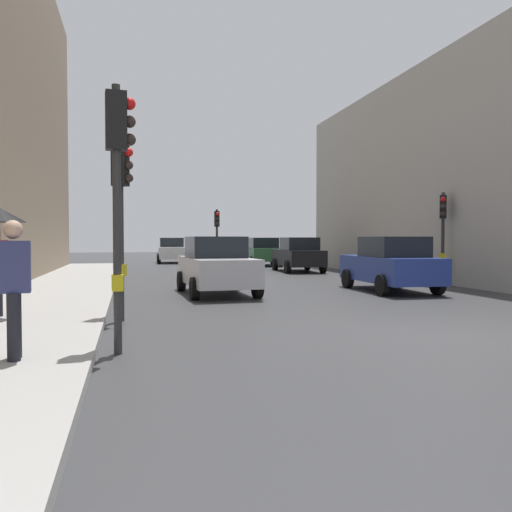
{
  "coord_description": "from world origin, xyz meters",
  "views": [
    {
      "loc": [
        -5.42,
        -8.46,
        1.69
      ],
      "look_at": [
        -1.09,
        9.79,
        1.08
      ],
      "focal_mm": 37.33,
      "sensor_mm": 36.0,
      "label": 1
    }
  ],
  "objects_px": {
    "traffic_light_near_left": "(118,169)",
    "car_white_compact": "(172,250)",
    "car_blue_van": "(391,264)",
    "traffic_light_near_right": "(122,196)",
    "pedestrian_with_grey_backpack": "(10,281)",
    "traffic_light_mid_street": "(443,221)",
    "traffic_light_far_median": "(217,228)",
    "car_silver_hatchback": "(216,265)",
    "car_green_estate": "(263,252)",
    "car_dark_suv": "(298,255)"
  },
  "relations": [
    {
      "from": "car_dark_suv",
      "to": "pedestrian_with_grey_backpack",
      "type": "height_order",
      "value": "pedestrian_with_grey_backpack"
    },
    {
      "from": "traffic_light_far_median",
      "to": "traffic_light_near_right",
      "type": "xyz_separation_m",
      "value": [
        -4.78,
        -17.42,
        0.29
      ]
    },
    {
      "from": "car_blue_van",
      "to": "car_silver_hatchback",
      "type": "relative_size",
      "value": 0.99
    },
    {
      "from": "traffic_light_far_median",
      "to": "car_blue_van",
      "type": "bearing_deg",
      "value": -74.76
    },
    {
      "from": "car_blue_van",
      "to": "car_silver_hatchback",
      "type": "distance_m",
      "value": 5.62
    },
    {
      "from": "car_dark_suv",
      "to": "car_white_compact",
      "type": "height_order",
      "value": "same"
    },
    {
      "from": "traffic_light_near_left",
      "to": "car_white_compact",
      "type": "height_order",
      "value": "traffic_light_near_left"
    },
    {
      "from": "traffic_light_mid_street",
      "to": "car_blue_van",
      "type": "relative_size",
      "value": 0.8
    },
    {
      "from": "traffic_light_far_median",
      "to": "pedestrian_with_grey_backpack",
      "type": "xyz_separation_m",
      "value": [
        -6.1,
        -21.41,
        -1.11
      ]
    },
    {
      "from": "traffic_light_near_left",
      "to": "car_green_estate",
      "type": "xyz_separation_m",
      "value": [
        8.32,
        24.51,
        -1.83
      ]
    },
    {
      "from": "car_blue_van",
      "to": "traffic_light_near_left",
      "type": "bearing_deg",
      "value": -137.59
    },
    {
      "from": "car_green_estate",
      "to": "car_blue_van",
      "type": "height_order",
      "value": "same"
    },
    {
      "from": "traffic_light_near_left",
      "to": "traffic_light_near_right",
      "type": "height_order",
      "value": "traffic_light_near_left"
    },
    {
      "from": "car_silver_hatchback",
      "to": "car_dark_suv",
      "type": "bearing_deg",
      "value": 59.74
    },
    {
      "from": "traffic_light_far_median",
      "to": "car_blue_van",
      "type": "relative_size",
      "value": 0.78
    },
    {
      "from": "car_green_estate",
      "to": "car_blue_van",
      "type": "distance_m",
      "value": 16.9
    },
    {
      "from": "car_blue_van",
      "to": "car_white_compact",
      "type": "xyz_separation_m",
      "value": [
        -5.31,
        22.16,
        0.0
      ]
    },
    {
      "from": "traffic_light_far_median",
      "to": "car_dark_suv",
      "type": "relative_size",
      "value": 0.77
    },
    {
      "from": "car_silver_hatchback",
      "to": "traffic_light_near_right",
      "type": "bearing_deg",
      "value": -119.49
    },
    {
      "from": "traffic_light_near_left",
      "to": "traffic_light_far_median",
      "type": "height_order",
      "value": "traffic_light_near_left"
    },
    {
      "from": "car_silver_hatchback",
      "to": "traffic_light_far_median",
      "type": "bearing_deg",
      "value": 80.76
    },
    {
      "from": "traffic_light_near_right",
      "to": "car_green_estate",
      "type": "xyz_separation_m",
      "value": [
        8.33,
        21.3,
        -1.68
      ]
    },
    {
      "from": "traffic_light_mid_street",
      "to": "traffic_light_far_median",
      "type": "bearing_deg",
      "value": 119.04
    },
    {
      "from": "traffic_light_near_right",
      "to": "car_silver_hatchback",
      "type": "relative_size",
      "value": 0.87
    },
    {
      "from": "car_dark_suv",
      "to": "car_white_compact",
      "type": "distance_m",
      "value": 12.94
    },
    {
      "from": "traffic_light_near_left",
      "to": "car_white_compact",
      "type": "xyz_separation_m",
      "value": [
        3.01,
        29.77,
        -1.83
      ]
    },
    {
      "from": "car_green_estate",
      "to": "car_dark_suv",
      "type": "xyz_separation_m",
      "value": [
        0.27,
        -6.41,
        0.0
      ]
    },
    {
      "from": "traffic_light_near_left",
      "to": "traffic_light_far_median",
      "type": "bearing_deg",
      "value": 76.97
    },
    {
      "from": "car_blue_van",
      "to": "pedestrian_with_grey_backpack",
      "type": "distance_m",
      "value": 12.79
    },
    {
      "from": "car_green_estate",
      "to": "car_dark_suv",
      "type": "relative_size",
      "value": 1.01
    },
    {
      "from": "traffic_light_far_median",
      "to": "car_white_compact",
      "type": "height_order",
      "value": "traffic_light_far_median"
    },
    {
      "from": "traffic_light_near_left",
      "to": "car_blue_van",
      "type": "bearing_deg",
      "value": 42.41
    },
    {
      "from": "traffic_light_far_median",
      "to": "car_white_compact",
      "type": "relative_size",
      "value": 0.77
    },
    {
      "from": "traffic_light_near_right",
      "to": "car_silver_hatchback",
      "type": "height_order",
      "value": "traffic_light_near_right"
    },
    {
      "from": "traffic_light_far_median",
      "to": "car_silver_hatchback",
      "type": "height_order",
      "value": "traffic_light_far_median"
    },
    {
      "from": "traffic_light_mid_street",
      "to": "car_silver_hatchback",
      "type": "xyz_separation_m",
      "value": [
        -8.44,
        -1.09,
        -1.45
      ]
    },
    {
      "from": "traffic_light_mid_street",
      "to": "car_dark_suv",
      "type": "height_order",
      "value": "traffic_light_mid_street"
    },
    {
      "from": "traffic_light_near_left",
      "to": "traffic_light_far_median",
      "type": "relative_size",
      "value": 1.19
    },
    {
      "from": "traffic_light_near_left",
      "to": "traffic_light_mid_street",
      "type": "distance_m",
      "value": 14.42
    },
    {
      "from": "car_green_estate",
      "to": "car_white_compact",
      "type": "height_order",
      "value": "same"
    },
    {
      "from": "traffic_light_near_left",
      "to": "traffic_light_near_right",
      "type": "relative_size",
      "value": 1.06
    },
    {
      "from": "traffic_light_mid_street",
      "to": "traffic_light_near_right",
      "type": "bearing_deg",
      "value": -152.13
    },
    {
      "from": "car_blue_van",
      "to": "car_white_compact",
      "type": "bearing_deg",
      "value": 103.48
    },
    {
      "from": "traffic_light_near_right",
      "to": "pedestrian_with_grey_backpack",
      "type": "bearing_deg",
      "value": -108.32
    },
    {
      "from": "car_blue_van",
      "to": "car_dark_suv",
      "type": "relative_size",
      "value": 0.99
    },
    {
      "from": "traffic_light_near_right",
      "to": "car_dark_suv",
      "type": "bearing_deg",
      "value": 59.98
    },
    {
      "from": "traffic_light_mid_street",
      "to": "traffic_light_near_right",
      "type": "relative_size",
      "value": 0.91
    },
    {
      "from": "traffic_light_near_right",
      "to": "car_green_estate",
      "type": "height_order",
      "value": "traffic_light_near_right"
    },
    {
      "from": "traffic_light_near_right",
      "to": "pedestrian_with_grey_backpack",
      "type": "relative_size",
      "value": 2.1
    },
    {
      "from": "traffic_light_near_left",
      "to": "car_white_compact",
      "type": "bearing_deg",
      "value": 84.22
    }
  ]
}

